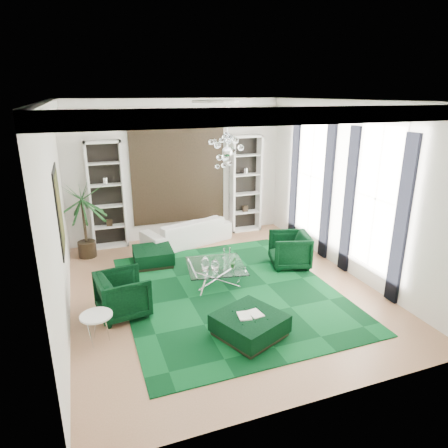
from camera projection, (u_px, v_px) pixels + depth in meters
name	position (u px, v px, depth m)	size (l,w,h in m)	color
floor	(221.00, 288.00, 8.43)	(6.00, 7.00, 0.02)	tan
ceiling	(221.00, 99.00, 7.24)	(6.00, 7.00, 0.02)	white
wall_back	(178.00, 170.00, 10.96)	(6.00, 0.02, 3.80)	silver
wall_front	(322.00, 273.00, 4.71)	(6.00, 0.02, 3.80)	silver
wall_left	(56.00, 217.00, 6.85)	(0.02, 7.00, 3.80)	silver
wall_right	(349.00, 189.00, 8.82)	(0.02, 7.00, 3.80)	silver
crown_molding	(221.00, 106.00, 7.27)	(6.00, 7.00, 0.18)	white
ceiling_medallion	(215.00, 101.00, 7.52)	(0.90, 0.90, 0.05)	white
tapestry	(178.00, 171.00, 10.92)	(2.50, 0.06, 2.80)	black
shelving_left	(107.00, 196.00, 10.30)	(0.90, 0.38, 2.80)	white
shelving_right	(246.00, 184.00, 11.58)	(0.90, 0.38, 2.80)	white
painting	(60.00, 210.00, 7.41)	(0.04, 1.30, 1.60)	black
window_near	(376.00, 199.00, 8.01)	(0.03, 1.10, 2.90)	white
curtain_near_a	(402.00, 222.00, 7.38)	(0.07, 0.30, 3.25)	black
curtain_near_b	(349.00, 201.00, 8.77)	(0.07, 0.30, 3.25)	black
window_far	(311.00, 176.00, 10.15)	(0.03, 1.10, 2.90)	white
curtain_far_a	(327.00, 193.00, 9.52)	(0.07, 0.30, 3.25)	black
curtain_far_b	(294.00, 180.00, 10.91)	(0.07, 0.30, 3.25)	black
rug	(229.00, 291.00, 8.27)	(4.20, 5.00, 0.02)	black
sofa	(187.00, 231.00, 10.83)	(2.39, 0.94, 0.70)	silver
armchair_left	(123.00, 295.00, 7.31)	(0.87, 0.89, 0.81)	black
armchair_right	(290.00, 250.00, 9.38)	(0.87, 0.89, 0.81)	black
coffee_table	(216.00, 274.00, 8.60)	(1.20, 1.20, 0.41)	white
ottoman_side	(153.00, 257.00, 9.53)	(0.90, 0.90, 0.40)	black
ottoman_front	(250.00, 326.00, 6.71)	(1.00, 1.00, 0.40)	black
book	(250.00, 314.00, 6.64)	(0.42, 0.28, 0.03)	white
side_table	(98.00, 329.00, 6.52)	(0.52, 0.52, 0.50)	white
palm	(83.00, 211.00, 9.68)	(1.50, 1.50, 2.40)	#17461B
chandelier	(227.00, 152.00, 7.62)	(0.80, 0.80, 0.72)	white
table_plant	(233.00, 263.00, 8.37)	(0.13, 0.11, 0.24)	#17461B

